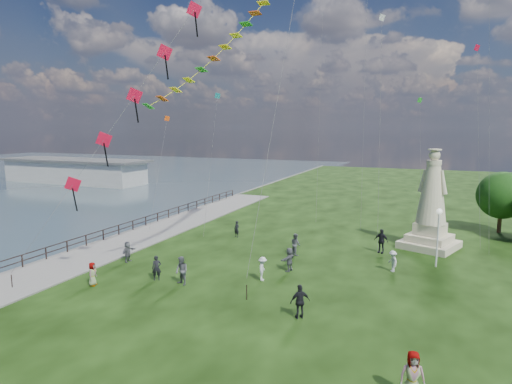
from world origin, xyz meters
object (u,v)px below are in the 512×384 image
at_px(statue, 431,211).
at_px(person_10, 92,274).
at_px(person_4, 412,376).
at_px(person_8, 393,261).
at_px(person_0, 157,268).
at_px(person_1, 182,271).
at_px(person_2, 263,269).
at_px(person_9, 381,241).
at_px(lamppost, 438,225).
at_px(person_3, 300,301).
at_px(person_11, 289,259).
at_px(pier_pavilion, 74,171).
at_px(person_6, 237,229).
at_px(person_7, 296,244).
at_px(person_5, 128,252).

bearing_deg(statue, person_10, -117.78).
distance_m(person_4, person_10, 19.56).
bearing_deg(person_8, person_4, -25.23).
height_order(person_0, person_1, person_1).
bearing_deg(person_4, person_2, 118.85).
height_order(person_1, person_10, person_1).
distance_m(statue, person_10, 26.06).
bearing_deg(statue, person_9, -119.17).
xyz_separation_m(person_4, person_9, (-3.21, 18.66, 0.04)).
bearing_deg(person_0, person_1, -37.57).
height_order(person_1, person_4, person_4).
bearing_deg(lamppost, person_3, -119.27).
bearing_deg(person_0, person_3, -43.96).
height_order(person_3, person_8, person_3).
relative_size(person_2, person_11, 0.94).
distance_m(pier_pavilion, person_6, 52.92).
relative_size(pier_pavilion, person_1, 16.44).
xyz_separation_m(person_0, person_2, (6.37, 2.60, -0.03)).
bearing_deg(person_7, lamppost, -130.59).
xyz_separation_m(pier_pavilion, person_10, (42.66, -40.64, -1.09)).
xyz_separation_m(pier_pavilion, person_1, (47.78, -38.41, -0.93)).
height_order(lamppost, person_8, lamppost).
relative_size(person_1, person_10, 1.22).
distance_m(person_1, person_7, 10.07).
relative_size(pier_pavilion, person_6, 20.32).
distance_m(person_0, person_6, 11.97).
relative_size(person_5, person_9, 0.80).
bearing_deg(person_6, person_9, 15.34).
bearing_deg(person_11, person_3, 34.87).
height_order(statue, person_4, statue).
height_order(person_1, person_2, person_1).
bearing_deg(person_10, person_9, -64.88).
bearing_deg(person_5, person_9, -62.34).
distance_m(person_3, person_9, 13.98).
height_order(pier_pavilion, person_8, pier_pavilion).
xyz_separation_m(person_0, person_1, (1.98, -0.13, 0.10)).
distance_m(statue, person_3, 17.92).
height_order(person_6, person_10, person_10).
height_order(person_7, person_10, person_7).
bearing_deg(person_11, person_5, -64.89).
bearing_deg(person_3, person_6, -91.75).
height_order(pier_pavilion, person_7, pier_pavilion).
xyz_separation_m(person_2, person_6, (-6.26, 9.38, -0.04)).
distance_m(person_7, person_10, 14.84).
bearing_deg(person_0, person_2, -11.69).
bearing_deg(person_0, person_8, -5.24).
xyz_separation_m(person_6, person_8, (13.88, -4.34, -0.00)).
height_order(pier_pavilion, person_1, pier_pavilion).
bearing_deg(person_7, statue, -104.00).
height_order(lamppost, person_1, lamppost).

